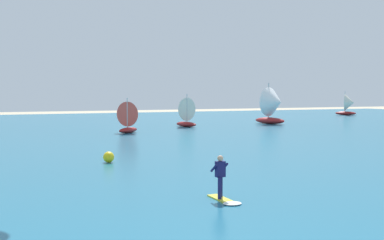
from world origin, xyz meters
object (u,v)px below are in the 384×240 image
sailboat_far_right (184,112)px  marker_buoy (109,157)px  sailboat_heeled_over (130,117)px  sailboat_mid_left (274,105)px  sailboat_outermost (349,104)px  kitesurfer (223,184)px

sailboat_far_right → marker_buoy: size_ratio=6.05×
sailboat_heeled_over → marker_buoy: 20.58m
sailboat_mid_left → sailboat_heeled_over: (-20.38, -5.31, -0.81)m
sailboat_far_right → marker_buoy: bearing=-120.5°
sailboat_outermost → sailboat_far_right: (-37.61, -14.63, -0.16)m
sailboat_outermost → marker_buoy: 65.80m
sailboat_mid_left → marker_buoy: 36.73m
kitesurfer → sailboat_outermost: 71.79m
sailboat_heeled_over → marker_buoy: (-6.71, -19.41, -1.30)m
kitesurfer → sailboat_outermost: bearing=45.1°
sailboat_heeled_over → marker_buoy: bearing=-109.1°
sailboat_mid_left → sailboat_heeled_over: bearing=-165.4°
sailboat_far_right → marker_buoy: 29.19m
sailboat_far_right → marker_buoy: (-14.80, -25.11, -1.45)m
sailboat_far_right → sailboat_heeled_over: bearing=-144.8°
sailboat_mid_left → sailboat_outermost: (25.32, 15.03, -0.49)m
sailboat_outermost → marker_buoy: size_ratio=6.60×
kitesurfer → marker_buoy: (-1.76, 11.12, -0.28)m
marker_buoy → sailboat_far_right: bearing=59.5°
marker_buoy → sailboat_mid_left: bearing=42.4°
sailboat_mid_left → sailboat_outermost: sailboat_mid_left is taller
sailboat_heeled_over → kitesurfer: bearing=-99.2°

